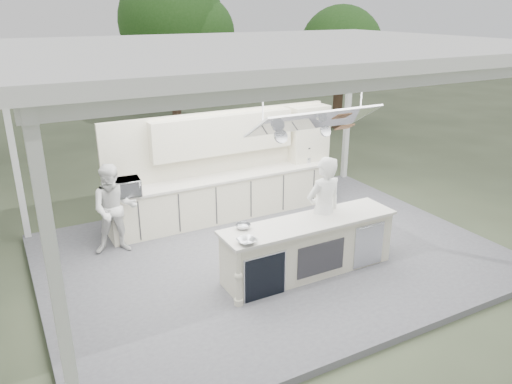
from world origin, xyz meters
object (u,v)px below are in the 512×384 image
back_counter (227,196)px  sous_chef (114,209)px  head_chef (323,211)px  demo_island (308,247)px

back_counter → sous_chef: size_ratio=3.02×
head_chef → sous_chef: 3.74m
demo_island → sous_chef: size_ratio=1.85×
back_counter → sous_chef: sous_chef is taller
demo_island → back_counter: 2.82m
back_counter → sous_chef: (-2.47, -0.49, 0.36)m
demo_island → sous_chef: bearing=138.8°
demo_island → head_chef: bearing=26.0°
sous_chef → back_counter: bearing=25.8°
demo_island → back_counter: size_ratio=0.61×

